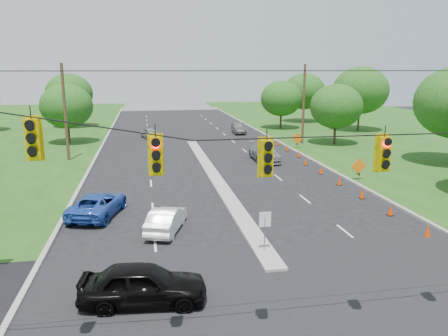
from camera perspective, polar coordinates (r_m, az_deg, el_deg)
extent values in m
plane|color=black|center=(15.86, 11.41, -19.64)|extent=(160.00, 160.00, 0.00)
cube|color=black|center=(15.86, 11.41, -19.64)|extent=(160.00, 14.00, 0.02)
cube|color=gray|center=(43.47, -16.47, 1.07)|extent=(0.25, 110.00, 0.16)
cube|color=gray|center=(45.84, 9.49, 2.01)|extent=(0.25, 110.00, 0.16)
cube|color=gray|center=(34.81, -1.29, -1.24)|extent=(1.00, 34.00, 0.18)
cylinder|color=gray|center=(20.53, 5.34, -8.81)|extent=(0.06, 0.06, 1.80)
cube|color=white|center=(20.25, 5.38, -6.71)|extent=(0.55, 0.04, 0.70)
cylinder|color=black|center=(12.60, 14.48, 5.81)|extent=(24.00, 0.04, 0.04)
cube|color=#DAB900|center=(11.82, -23.68, 3.48)|extent=(0.34, 0.24, 1.00)
cube|color=#DAB900|center=(11.58, -8.87, 1.60)|extent=(0.34, 0.24, 1.00)
cube|color=#DAB900|center=(12.06, 5.55, 1.29)|extent=(0.34, 0.24, 1.00)
cube|color=#DAB900|center=(13.43, 20.09, 1.75)|extent=(0.34, 0.24, 1.00)
cylinder|color=#422D1C|center=(43.16, -20.04, 6.80)|extent=(0.28, 0.28, 9.00)
cylinder|color=#422D1C|center=(50.73, 10.35, 8.14)|extent=(0.28, 0.28, 9.00)
cone|color=#DA3300|center=(24.87, 25.08, -7.45)|extent=(0.32, 0.32, 0.70)
cone|color=#DA3300|center=(27.62, 20.94, -5.11)|extent=(0.32, 0.32, 0.70)
cone|color=#DA3300|center=(30.52, 17.58, -3.19)|extent=(0.32, 0.32, 0.70)
cone|color=#DA3300|center=(33.54, 14.83, -1.60)|extent=(0.32, 0.32, 0.70)
cone|color=#DA3300|center=(36.64, 12.55, -0.27)|extent=(0.32, 0.32, 0.70)
cone|color=#DA3300|center=(39.81, 10.62, 0.85)|extent=(0.32, 0.32, 0.70)
cone|color=#DA3300|center=(43.23, 9.73, 1.83)|extent=(0.32, 0.32, 0.70)
cone|color=#DA3300|center=(46.48, 8.27, 2.64)|extent=(0.32, 0.32, 0.70)
cone|color=#DA3300|center=(49.76, 7.01, 3.35)|extent=(0.32, 0.32, 0.70)
cone|color=#DA3300|center=(53.07, 5.89, 3.97)|extent=(0.32, 0.32, 0.70)
cube|color=black|center=(35.24, 17.13, -0.72)|extent=(0.06, 0.58, 0.26)
cube|color=black|center=(35.24, 17.13, -0.72)|extent=(0.06, 0.58, 0.26)
cube|color=orange|center=(35.11, 17.20, 0.23)|extent=(1.27, 0.05, 1.27)
cube|color=black|center=(47.83, 9.50, 3.13)|extent=(0.06, 0.58, 0.26)
cube|color=black|center=(47.83, 9.50, 3.13)|extent=(0.06, 0.58, 0.26)
cube|color=orange|center=(47.74, 9.53, 3.84)|extent=(1.27, 0.05, 1.27)
cylinder|color=black|center=(53.58, -19.62, 4.36)|extent=(0.28, 0.28, 2.52)
ellipsoid|color=#194C14|center=(53.25, -19.87, 7.63)|extent=(5.88, 5.88, 5.04)
cylinder|color=black|center=(68.58, -19.34, 6.23)|extent=(0.28, 0.28, 2.88)
ellipsoid|color=#194C14|center=(68.31, -19.56, 9.16)|extent=(6.72, 6.72, 5.76)
cylinder|color=black|center=(51.50, 14.26, 4.39)|extent=(0.28, 0.28, 2.52)
ellipsoid|color=#194C14|center=(51.16, 14.45, 7.81)|extent=(5.88, 5.88, 5.04)
cylinder|color=black|center=(63.86, 17.16, 6.11)|extent=(0.28, 0.28, 3.24)
ellipsoid|color=#194C14|center=(63.56, 17.40, 9.65)|extent=(7.56, 7.56, 6.48)
cylinder|color=black|center=(72.28, 10.32, 7.04)|extent=(0.28, 0.28, 2.88)
ellipsoid|color=#194C14|center=(72.02, 10.43, 9.83)|extent=(6.72, 6.72, 5.76)
cylinder|color=black|center=(63.76, 7.42, 6.23)|extent=(0.28, 0.28, 2.52)
ellipsoid|color=#194C14|center=(63.49, 7.50, 8.99)|extent=(5.88, 5.88, 5.04)
imported|color=black|center=(16.71, -10.51, -14.71)|extent=(4.77, 2.32, 1.57)
imported|color=white|center=(23.50, -7.56, -6.68)|extent=(2.52, 4.19, 1.31)
imported|color=#2449AD|center=(26.74, -16.17, -4.57)|extent=(3.54, 5.42, 1.39)
imported|color=gray|center=(41.19, 5.30, 2.03)|extent=(2.35, 5.44, 1.56)
imported|color=gray|center=(55.15, -9.67, 4.53)|extent=(2.54, 4.25, 1.36)
imported|color=#32302F|center=(58.72, 1.91, 5.21)|extent=(1.65, 4.25, 1.38)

